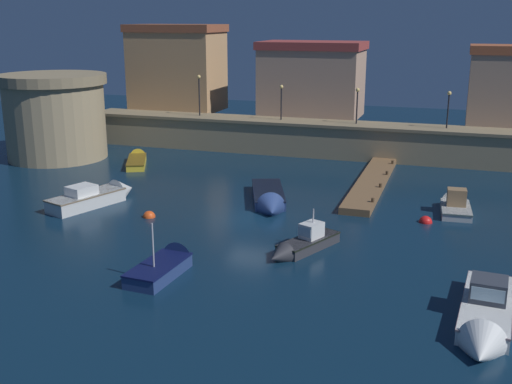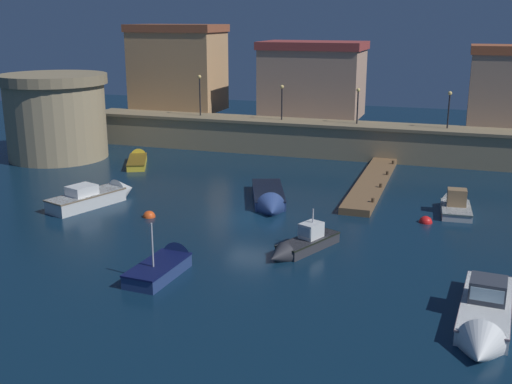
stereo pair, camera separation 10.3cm
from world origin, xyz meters
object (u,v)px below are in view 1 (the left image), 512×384
object	(u,v)px
quay_lamp_1	(281,96)
moored_boat_3	(137,159)
moored_boat_5	(97,196)
moored_boat_2	(455,204)
moored_boat_1	(269,199)
moored_boat_6	(485,318)
moored_boat_4	(301,245)
quay_lamp_3	(449,103)
fortress_tower	(55,116)
quay_lamp_2	(357,100)
quay_lamp_0	(199,89)
mooring_buoy_0	(149,217)
mooring_buoy_1	(425,222)
moored_boat_0	(167,264)

from	to	relation	value
quay_lamp_1	moored_boat_3	bearing A→B (deg)	-142.73
moored_boat_5	moored_boat_2	bearing A→B (deg)	-56.15
moored_boat_1	moored_boat_6	bearing A→B (deg)	23.78
moored_boat_4	quay_lamp_3	bearing A→B (deg)	-171.30
fortress_tower	quay_lamp_2	distance (m)	24.95
quay_lamp_0	quay_lamp_2	bearing A→B (deg)	0.00
fortress_tower	quay_lamp_0	distance (m)	12.51
fortress_tower	quay_lamp_3	bearing A→B (deg)	14.41
quay_lamp_0	moored_boat_4	size ratio (longest dim) A/B	0.73
moored_boat_3	moored_boat_4	size ratio (longest dim) A/B	1.17
mooring_buoy_0	moored_boat_2	bearing A→B (deg)	22.54
moored_boat_3	mooring_buoy_1	xyz separation A→B (m)	(23.17, -8.42, -0.30)
quay_lamp_1	mooring_buoy_0	distance (m)	20.77
moored_boat_3	mooring_buoy_0	world-z (taller)	moored_boat_3
quay_lamp_3	moored_boat_1	bearing A→B (deg)	-122.94
quay_lamp_2	quay_lamp_3	size ratio (longest dim) A/B	1.00
quay_lamp_1	moored_boat_2	xyz separation A→B (m)	(14.80, -12.95, -4.52)
moored_boat_3	moored_boat_6	size ratio (longest dim) A/B	0.79
quay_lamp_0	fortress_tower	bearing A→B (deg)	-140.27
quay_lamp_3	mooring_buoy_0	world-z (taller)	quay_lamp_3
quay_lamp_1	mooring_buoy_0	bearing A→B (deg)	-96.59
moored_boat_6	moored_boat_3	bearing A→B (deg)	-124.03
quay_lamp_1	mooring_buoy_1	size ratio (longest dim) A/B	3.93
moored_boat_5	quay_lamp_3	bearing A→B (deg)	-28.49
fortress_tower	moored_boat_4	size ratio (longest dim) A/B	1.77
quay_lamp_1	moored_boat_1	world-z (taller)	quay_lamp_1
quay_lamp_1	quay_lamp_2	world-z (taller)	quay_lamp_1
moored_boat_0	moored_boat_2	distance (m)	18.86
quay_lamp_2	moored_boat_0	size ratio (longest dim) A/B	0.64
mooring_buoy_1	quay_lamp_2	bearing A→B (deg)	112.95
quay_lamp_1	moored_boat_0	distance (m)	27.56
quay_lamp_3	mooring_buoy_1	distance (m)	16.69
moored_boat_0	moored_boat_1	xyz separation A→B (m)	(1.37, 11.64, -0.00)
moored_boat_0	mooring_buoy_0	bearing A→B (deg)	36.93
moored_boat_0	moored_boat_6	world-z (taller)	moored_boat_0
fortress_tower	moored_boat_5	bearing A→B (deg)	-45.68
quay_lamp_0	moored_boat_3	xyz separation A→B (m)	(-2.32, -7.55, -4.95)
quay_lamp_3	quay_lamp_2	bearing A→B (deg)	180.00
moored_boat_6	moored_boat_2	bearing A→B (deg)	-170.45
moored_boat_3	mooring_buoy_1	distance (m)	24.65
moored_boat_5	quay_lamp_1	bearing A→B (deg)	-0.68
moored_boat_6	fortress_tower	bearing A→B (deg)	-117.00
moored_boat_5	moored_boat_0	bearing A→B (deg)	-114.18
moored_boat_1	mooring_buoy_0	distance (m)	7.57
moored_boat_2	moored_boat_5	world-z (taller)	moored_boat_2
moored_boat_1	moored_boat_6	distance (m)	17.92
moored_boat_5	mooring_buoy_0	bearing A→B (deg)	-89.25
fortress_tower	quay_lamp_3	xyz separation A→B (m)	(30.81, 7.92, 1.33)
fortress_tower	quay_lamp_0	world-z (taller)	fortress_tower
quay_lamp_2	moored_boat_0	bearing A→B (deg)	-98.78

